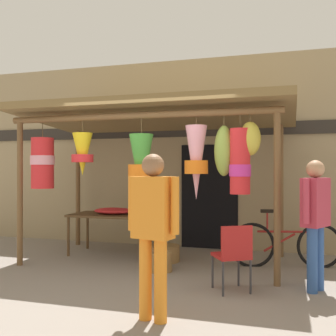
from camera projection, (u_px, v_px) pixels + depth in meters
The scene contains 11 objects.
ground_plane at pixel (151, 275), 5.90m from camera, with size 30.00×30.00×0.00m, color gray.
shop_facade at pixel (190, 153), 8.13m from camera, with size 11.14×0.29×3.68m.
market_stall_canopy at pixel (153, 131), 6.54m from camera, with size 4.46×2.35×2.57m.
display_table at pixel (112, 218), 7.32m from camera, with size 1.46×0.80×0.73m.
flower_heap_on_table at pixel (114, 211), 7.32m from camera, with size 0.73×0.51×0.11m.
folding_chair at pixel (233, 252), 5.05m from camera, with size 0.55×0.55×0.84m.
wicker_basket_by_table at pixel (160, 262), 6.12m from camera, with size 0.36×0.36×0.28m, color olive.
wicker_basket_spare at pixel (164, 253), 6.78m from camera, with size 0.53×0.53×0.26m, color olive.
parked_bicycle at pixel (285, 245), 6.38m from camera, with size 1.72×0.54×0.92m.
vendor_in_orange at pixel (315, 214), 5.11m from camera, with size 0.38×0.53×1.64m.
customer_foreground at pixel (153, 222), 4.12m from camera, with size 0.58×0.31×1.68m.
Camera 1 is at (1.95, -5.57, 1.53)m, focal length 43.73 mm.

